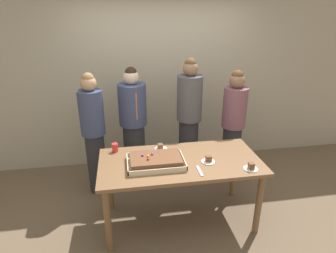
{
  "coord_description": "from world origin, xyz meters",
  "views": [
    {
      "loc": [
        -0.59,
        -2.7,
        2.34
      ],
      "look_at": [
        -0.11,
        0.15,
        1.15
      ],
      "focal_mm": 30.51,
      "sensor_mm": 36.0,
      "label": 1
    }
  ],
  "objects_px": {
    "plated_slice_near_right": "(208,160)",
    "drink_cup_nearest": "(115,148)",
    "person_serving_front": "(133,126)",
    "person_striped_tie_right": "(94,133)",
    "person_far_right_suit": "(233,125)",
    "person_green_shirt_behind": "(189,120)",
    "party_table": "(180,168)",
    "cake_server_utensil": "(200,171)",
    "plated_slice_near_left": "(251,167)",
    "sheet_cake": "(156,161)",
    "plated_slice_far_left": "(161,148)"
  },
  "relations": [
    {
      "from": "plated_slice_near_right",
      "to": "person_striped_tie_right",
      "type": "height_order",
      "value": "person_striped_tie_right"
    },
    {
      "from": "plated_slice_far_left",
      "to": "person_far_right_suit",
      "type": "relative_size",
      "value": 0.09
    },
    {
      "from": "party_table",
      "to": "drink_cup_nearest",
      "type": "height_order",
      "value": "drink_cup_nearest"
    },
    {
      "from": "plated_slice_near_right",
      "to": "person_far_right_suit",
      "type": "xyz_separation_m",
      "value": [
        0.64,
        0.9,
        0.02
      ]
    },
    {
      "from": "party_table",
      "to": "person_striped_tie_right",
      "type": "bearing_deg",
      "value": 141.42
    },
    {
      "from": "person_far_right_suit",
      "to": "person_green_shirt_behind",
      "type": "bearing_deg",
      "value": -44.1
    },
    {
      "from": "drink_cup_nearest",
      "to": "person_green_shirt_behind",
      "type": "relative_size",
      "value": 0.06
    },
    {
      "from": "plated_slice_near_left",
      "to": "drink_cup_nearest",
      "type": "distance_m",
      "value": 1.53
    },
    {
      "from": "person_far_right_suit",
      "to": "plated_slice_far_left",
      "type": "bearing_deg",
      "value": -10.69
    },
    {
      "from": "person_serving_front",
      "to": "person_striped_tie_right",
      "type": "height_order",
      "value": "person_serving_front"
    },
    {
      "from": "plated_slice_far_left",
      "to": "person_far_right_suit",
      "type": "height_order",
      "value": "person_far_right_suit"
    },
    {
      "from": "plated_slice_near_left",
      "to": "person_striped_tie_right",
      "type": "height_order",
      "value": "person_striped_tie_right"
    },
    {
      "from": "drink_cup_nearest",
      "to": "person_serving_front",
      "type": "relative_size",
      "value": 0.06
    },
    {
      "from": "plated_slice_far_left",
      "to": "cake_server_utensil",
      "type": "distance_m",
      "value": 0.65
    },
    {
      "from": "sheet_cake",
      "to": "plated_slice_near_right",
      "type": "bearing_deg",
      "value": -4.19
    },
    {
      "from": "drink_cup_nearest",
      "to": "cake_server_utensil",
      "type": "bearing_deg",
      "value": -34.72
    },
    {
      "from": "person_far_right_suit",
      "to": "plated_slice_near_right",
      "type": "bearing_deg",
      "value": 19.29
    },
    {
      "from": "plated_slice_far_left",
      "to": "drink_cup_nearest",
      "type": "xyz_separation_m",
      "value": [
        -0.53,
        0.03,
        0.03
      ]
    },
    {
      "from": "plated_slice_near_left",
      "to": "plated_slice_near_right",
      "type": "height_order",
      "value": "plated_slice_near_left"
    },
    {
      "from": "drink_cup_nearest",
      "to": "person_green_shirt_behind",
      "type": "distance_m",
      "value": 1.17
    },
    {
      "from": "plated_slice_near_left",
      "to": "cake_server_utensil",
      "type": "xyz_separation_m",
      "value": [
        -0.53,
        0.05,
        -0.02
      ]
    },
    {
      "from": "plated_slice_near_right",
      "to": "drink_cup_nearest",
      "type": "relative_size",
      "value": 1.5
    },
    {
      "from": "plated_slice_near_right",
      "to": "plated_slice_far_left",
      "type": "relative_size",
      "value": 1.0
    },
    {
      "from": "plated_slice_near_left",
      "to": "person_serving_front",
      "type": "xyz_separation_m",
      "value": [
        -1.14,
        1.27,
        0.03
      ]
    },
    {
      "from": "party_table",
      "to": "plated_slice_far_left",
      "type": "relative_size",
      "value": 11.81
    },
    {
      "from": "plated_slice_near_right",
      "to": "plated_slice_near_left",
      "type": "bearing_deg",
      "value": -29.53
    },
    {
      "from": "party_table",
      "to": "person_striped_tie_right",
      "type": "distance_m",
      "value": 1.26
    },
    {
      "from": "sheet_cake",
      "to": "drink_cup_nearest",
      "type": "bearing_deg",
      "value": 138.18
    },
    {
      "from": "person_far_right_suit",
      "to": "person_serving_front",
      "type": "bearing_deg",
      "value": -41.62
    },
    {
      "from": "party_table",
      "to": "person_green_shirt_behind",
      "type": "relative_size",
      "value": 1.0
    },
    {
      "from": "person_green_shirt_behind",
      "to": "person_far_right_suit",
      "type": "relative_size",
      "value": 1.1
    },
    {
      "from": "cake_server_utensil",
      "to": "person_striped_tie_right",
      "type": "distance_m",
      "value": 1.53
    },
    {
      "from": "sheet_cake",
      "to": "plated_slice_far_left",
      "type": "bearing_deg",
      "value": 73.57
    },
    {
      "from": "cake_server_utensil",
      "to": "person_far_right_suit",
      "type": "height_order",
      "value": "person_far_right_suit"
    },
    {
      "from": "plated_slice_near_left",
      "to": "cake_server_utensil",
      "type": "bearing_deg",
      "value": 174.36
    },
    {
      "from": "drink_cup_nearest",
      "to": "person_serving_front",
      "type": "xyz_separation_m",
      "value": [
        0.25,
        0.63,
        0.0
      ]
    },
    {
      "from": "plated_slice_near_left",
      "to": "plated_slice_near_right",
      "type": "relative_size",
      "value": 1.0
    },
    {
      "from": "plated_slice_near_right",
      "to": "person_striped_tie_right",
      "type": "distance_m",
      "value": 1.54
    },
    {
      "from": "plated_slice_far_left",
      "to": "person_green_shirt_behind",
      "type": "height_order",
      "value": "person_green_shirt_behind"
    },
    {
      "from": "sheet_cake",
      "to": "person_far_right_suit",
      "type": "height_order",
      "value": "person_far_right_suit"
    },
    {
      "from": "party_table",
      "to": "person_striped_tie_right",
      "type": "relative_size",
      "value": 1.08
    },
    {
      "from": "party_table",
      "to": "person_green_shirt_behind",
      "type": "height_order",
      "value": "person_green_shirt_behind"
    },
    {
      "from": "plated_slice_far_left",
      "to": "person_striped_tie_right",
      "type": "height_order",
      "value": "person_striped_tie_right"
    },
    {
      "from": "sheet_cake",
      "to": "person_green_shirt_behind",
      "type": "relative_size",
      "value": 0.34
    },
    {
      "from": "person_serving_front",
      "to": "person_green_shirt_behind",
      "type": "distance_m",
      "value": 0.77
    },
    {
      "from": "person_far_right_suit",
      "to": "plated_slice_near_left",
      "type": "bearing_deg",
      "value": 42.11
    },
    {
      "from": "plated_slice_near_right",
      "to": "cake_server_utensil",
      "type": "bearing_deg",
      "value": -130.1
    },
    {
      "from": "drink_cup_nearest",
      "to": "party_table",
      "type": "bearing_deg",
      "value": -25.52
    },
    {
      "from": "person_far_right_suit",
      "to": "person_striped_tie_right",
      "type": "bearing_deg",
      "value": -34.49
    },
    {
      "from": "party_table",
      "to": "person_far_right_suit",
      "type": "bearing_deg",
      "value": 41.22
    }
  ]
}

